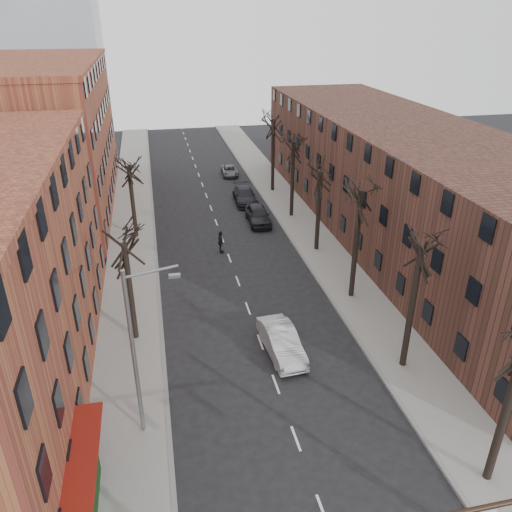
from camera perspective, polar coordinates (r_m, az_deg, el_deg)
sidewalk_left at (r=47.77m, az=-13.95°, el=2.62°), size 4.00×90.00×0.15m
sidewalk_right at (r=49.60m, az=4.81°, el=4.23°), size 4.00×90.00×0.15m
building_left_far at (r=55.20m, az=-23.13°, el=12.09°), size 12.00×28.00×14.00m
building_right at (r=46.57m, az=16.39°, el=8.20°), size 12.00×50.00×10.00m
awning_left at (r=24.21m, az=-18.33°, el=-25.96°), size 1.20×7.00×0.15m
tree_right_a at (r=26.26m, az=24.80°, el=-22.14°), size 5.20×5.20×10.00m
tree_right_b at (r=30.99m, az=16.35°, el=-11.96°), size 5.20×5.20×10.80m
tree_right_c at (r=36.87m, az=10.78°, el=-4.59°), size 5.20×5.20×11.60m
tree_right_d at (r=43.43m, az=6.89°, el=0.69°), size 5.20×5.20×10.00m
tree_right_e at (r=50.41m, az=4.04°, el=4.54°), size 5.20×5.20×10.80m
tree_right_f at (r=57.66m, az=1.88°, el=7.44°), size 5.20×5.20×11.60m
tree_left_a at (r=32.83m, az=-13.52°, el=-9.15°), size 5.20×5.20×9.50m
tree_left_b at (r=46.86m, az=-13.47°, el=2.11°), size 5.20×5.20×9.50m
streetlight at (r=23.39m, az=-13.46°, el=-10.22°), size 2.45×0.22×9.03m
silver_sedan at (r=30.32m, az=2.92°, el=-9.75°), size 2.11×5.11×1.64m
parked_car_near at (r=48.39m, az=0.25°, el=4.75°), size 2.16×5.09×1.71m
parked_car_mid at (r=53.83m, az=-1.29°, el=6.93°), size 2.40×5.47×1.56m
parked_car_far at (r=63.35m, az=-3.03°, el=9.71°), size 2.08×4.17×1.14m
pedestrian_crossing at (r=42.35m, az=-4.06°, el=1.59°), size 0.54×1.18×1.96m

